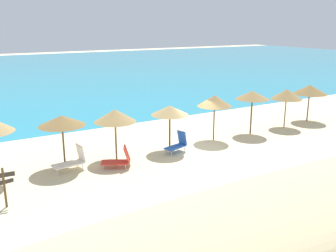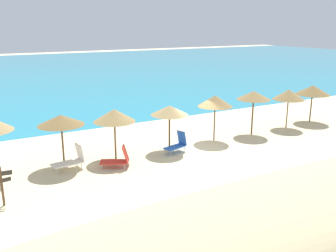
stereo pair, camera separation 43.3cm
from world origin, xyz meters
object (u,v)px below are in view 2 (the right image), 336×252
beach_umbrella_2 (114,115)px  beach_umbrella_1 (61,120)px  wooden_signpost (1,182)px  lounge_chair_0 (118,159)px  beach_umbrella_7 (313,90)px  beach_umbrella_5 (254,95)px  beach_umbrella_4 (215,101)px  beach_umbrella_3 (169,110)px  beach_umbrella_6 (289,95)px  lounge_chair_2 (177,144)px  lounge_chair_3 (71,160)px

beach_umbrella_2 → beach_umbrella_1: bearing=175.4°
beach_umbrella_1 → wooden_signpost: beach_umbrella_1 is taller
beach_umbrella_1 → lounge_chair_0: beach_umbrella_1 is taller
beach_umbrella_1 → beach_umbrella_7: 17.79m
beach_umbrella_5 → beach_umbrella_4: bearing=177.8°
beach_umbrella_2 → beach_umbrella_3: size_ratio=1.05×
beach_umbrella_3 → beach_umbrella_6: 9.25m
beach_umbrella_5 → wooden_signpost: (-15.04, -2.76, -1.55)m
beach_umbrella_3 → beach_umbrella_6: beach_umbrella_6 is taller
beach_umbrella_3 → beach_umbrella_7: (12.01, 0.58, 0.02)m
lounge_chair_2 → beach_umbrella_5: bearing=-99.9°
beach_umbrella_3 → beach_umbrella_5: beach_umbrella_5 is taller
beach_umbrella_5 → lounge_chair_3: beach_umbrella_5 is taller
beach_umbrella_2 → beach_umbrella_5: (9.31, 0.05, 0.16)m
beach_umbrella_4 → beach_umbrella_7: beach_umbrella_4 is taller
beach_umbrella_2 → lounge_chair_3: (-2.39, -0.22, -1.88)m
lounge_chair_0 → lounge_chair_2: 3.76m
beach_umbrella_2 → beach_umbrella_7: (15.15, 0.44, -0.04)m
beach_umbrella_1 → beach_umbrella_2: (2.64, -0.21, -0.04)m
beach_umbrella_7 → lounge_chair_0: 15.68m
beach_umbrella_1 → beach_umbrella_4: (9.06, -0.05, 0.04)m
beach_umbrella_1 → beach_umbrella_4: 9.06m
lounge_chair_2 → wooden_signpost: wooden_signpost is taller
beach_umbrella_4 → beach_umbrella_6: (5.97, -0.10, -0.14)m
beach_umbrella_2 → lounge_chair_3: 3.05m
beach_umbrella_3 → lounge_chair_0: (-3.48, -0.98, -1.87)m
lounge_chair_2 → beach_umbrella_3: bearing=11.6°
beach_umbrella_7 → lounge_chair_2: beach_umbrella_7 is taller
beach_umbrella_5 → beach_umbrella_6: (3.08, 0.01, -0.23)m
wooden_signpost → lounge_chair_0: bearing=20.8°
beach_umbrella_1 → beach_umbrella_6: beach_umbrella_1 is taller
beach_umbrella_4 → lounge_chair_2: (-3.05, -0.75, -1.97)m
lounge_chair_3 → beach_umbrella_7: bearing=-95.1°
beach_umbrella_5 → beach_umbrella_3: bearing=-178.2°
beach_umbrella_3 → lounge_chair_2: 1.90m
beach_umbrella_1 → lounge_chair_2: (6.01, -0.80, -1.93)m
beach_umbrella_4 → lounge_chair_2: 3.71m
beach_umbrella_1 → beach_umbrella_3: beach_umbrella_1 is taller
beach_umbrella_1 → beach_umbrella_7: beach_umbrella_1 is taller
beach_umbrella_6 → lounge_chair_3: bearing=-178.9°
beach_umbrella_6 → wooden_signpost: bearing=-171.3°
beach_umbrella_4 → wooden_signpost: 12.58m
wooden_signpost → lounge_chair_3: bearing=41.0°
lounge_chair_0 → lounge_chair_2: size_ratio=1.09×
beach_umbrella_5 → beach_umbrella_6: bearing=0.2°
beach_umbrella_4 → lounge_chair_2: size_ratio=1.95×
beach_umbrella_2 → lounge_chair_3: beach_umbrella_2 is taller
beach_umbrella_6 → lounge_chair_3: (-14.78, -0.29, -1.82)m
beach_umbrella_2 → beach_umbrella_7: bearing=1.7°
lounge_chair_0 → beach_umbrella_5: bearing=-54.8°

